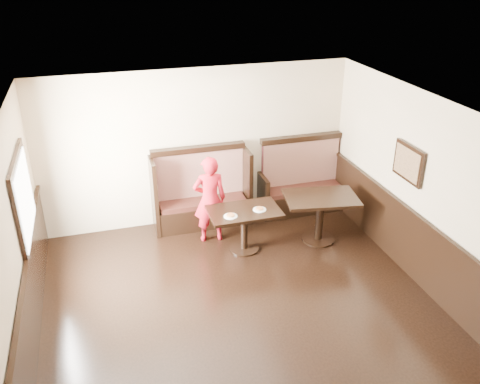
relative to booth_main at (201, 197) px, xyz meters
name	(u,v)px	position (x,y,z in m)	size (l,w,h in m)	color
ground	(259,343)	(0.00, -3.30, -0.53)	(7.00, 7.00, 0.00)	black
room_shell	(230,291)	(-0.30, -3.01, 0.14)	(7.00, 7.00, 7.00)	beige
booth_main	(201,197)	(0.00, 0.00, 0.00)	(1.75, 0.72, 1.45)	black
booth_neighbor	(302,186)	(1.95, 0.00, -0.05)	(1.65, 0.72, 1.45)	black
table_main	(244,219)	(0.48, -1.10, 0.04)	(1.16, 0.73, 0.74)	black
table_neighbor	(320,208)	(1.79, -1.17, 0.10)	(1.31, 0.97, 0.83)	black
child	(210,199)	(0.02, -0.62, 0.24)	(0.56, 0.37, 1.54)	#AB121F
pizza_plate_left	(231,216)	(0.21, -1.24, 0.23)	(0.22, 0.22, 0.04)	white
pizza_plate_right	(260,209)	(0.72, -1.16, 0.23)	(0.21, 0.21, 0.04)	white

